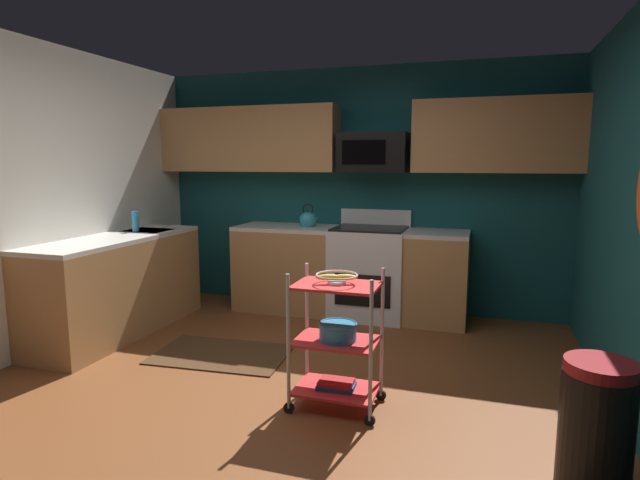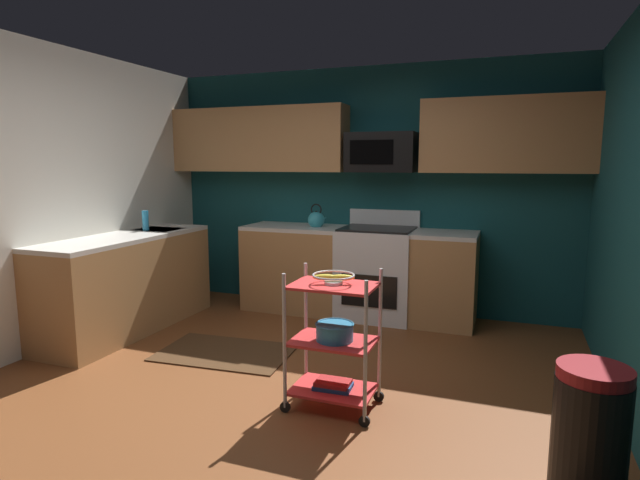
{
  "view_description": "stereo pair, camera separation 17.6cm",
  "coord_description": "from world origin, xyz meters",
  "px_view_note": "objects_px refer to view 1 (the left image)",
  "views": [
    {
      "loc": [
        1.33,
        -3.03,
        1.59
      ],
      "look_at": [
        0.23,
        0.41,
        1.05
      ],
      "focal_mm": 28.75,
      "sensor_mm": 36.0,
      "label": 1
    },
    {
      "loc": [
        1.49,
        -2.97,
        1.59
      ],
      "look_at": [
        0.23,
        0.41,
        1.05
      ],
      "focal_mm": 28.75,
      "sensor_mm": 36.0,
      "label": 2
    }
  ],
  "objects_px": {
    "oven_range": "(369,271)",
    "microwave": "(373,153)",
    "kettle": "(308,220)",
    "dish_soap_bottle": "(135,222)",
    "trash_can": "(596,427)",
    "book_stack": "(336,384)",
    "rolling_cart": "(336,341)",
    "mixing_bowl_large": "(338,331)",
    "fruit_bowl": "(337,277)"
  },
  "relations": [
    {
      "from": "kettle",
      "to": "trash_can",
      "type": "bearing_deg",
      "value": -47.02
    },
    {
      "from": "book_stack",
      "to": "kettle",
      "type": "relative_size",
      "value": 0.96
    },
    {
      "from": "fruit_bowl",
      "to": "oven_range",
      "type": "bearing_deg",
      "value": 96.34
    },
    {
      "from": "rolling_cart",
      "to": "microwave",
      "type": "bearing_deg",
      "value": 96.05
    },
    {
      "from": "kettle",
      "to": "microwave",
      "type": "bearing_deg",
      "value": 9.15
    },
    {
      "from": "book_stack",
      "to": "dish_soap_bottle",
      "type": "xyz_separation_m",
      "value": [
        -2.41,
        1.17,
        0.87
      ]
    },
    {
      "from": "microwave",
      "to": "kettle",
      "type": "bearing_deg",
      "value": -170.85
    },
    {
      "from": "mixing_bowl_large",
      "to": "book_stack",
      "type": "xyz_separation_m",
      "value": [
        -0.01,
        0.0,
        -0.37
      ]
    },
    {
      "from": "oven_range",
      "to": "microwave",
      "type": "xyz_separation_m",
      "value": [
        -0.0,
        0.1,
        1.22
      ]
    },
    {
      "from": "dish_soap_bottle",
      "to": "rolling_cart",
      "type": "bearing_deg",
      "value": -25.97
    },
    {
      "from": "kettle",
      "to": "dish_soap_bottle",
      "type": "bearing_deg",
      "value": -149.49
    },
    {
      "from": "microwave",
      "to": "rolling_cart",
      "type": "relative_size",
      "value": 0.77
    },
    {
      "from": "fruit_bowl",
      "to": "book_stack",
      "type": "height_order",
      "value": "fruit_bowl"
    },
    {
      "from": "mixing_bowl_large",
      "to": "book_stack",
      "type": "bearing_deg",
      "value": 180.0
    },
    {
      "from": "oven_range",
      "to": "book_stack",
      "type": "xyz_separation_m",
      "value": [
        0.23,
        -2.06,
        -0.32
      ]
    },
    {
      "from": "microwave",
      "to": "fruit_bowl",
      "type": "xyz_separation_m",
      "value": [
        0.23,
        -2.17,
        -0.82
      ]
    },
    {
      "from": "oven_range",
      "to": "microwave",
      "type": "bearing_deg",
      "value": 90.26
    },
    {
      "from": "rolling_cart",
      "to": "kettle",
      "type": "bearing_deg",
      "value": 113.69
    },
    {
      "from": "dish_soap_bottle",
      "to": "book_stack",
      "type": "bearing_deg",
      "value": -25.97
    },
    {
      "from": "microwave",
      "to": "mixing_bowl_large",
      "type": "bearing_deg",
      "value": -83.71
    },
    {
      "from": "microwave",
      "to": "trash_can",
      "type": "relative_size",
      "value": 1.06
    },
    {
      "from": "rolling_cart",
      "to": "mixing_bowl_large",
      "type": "height_order",
      "value": "rolling_cart"
    },
    {
      "from": "kettle",
      "to": "trash_can",
      "type": "relative_size",
      "value": 0.4
    },
    {
      "from": "trash_can",
      "to": "rolling_cart",
      "type": "bearing_deg",
      "value": 162.5
    },
    {
      "from": "fruit_bowl",
      "to": "dish_soap_bottle",
      "type": "xyz_separation_m",
      "value": [
        -2.41,
        1.17,
        0.14
      ]
    },
    {
      "from": "microwave",
      "to": "kettle",
      "type": "xyz_separation_m",
      "value": [
        -0.67,
        -0.11,
        -0.7
      ]
    },
    {
      "from": "mixing_bowl_large",
      "to": "oven_range",
      "type": "bearing_deg",
      "value": 96.6
    },
    {
      "from": "oven_range",
      "to": "rolling_cart",
      "type": "bearing_deg",
      "value": -83.66
    },
    {
      "from": "mixing_bowl_large",
      "to": "kettle",
      "type": "bearing_deg",
      "value": 113.9
    },
    {
      "from": "mixing_bowl_large",
      "to": "dish_soap_bottle",
      "type": "height_order",
      "value": "dish_soap_bottle"
    },
    {
      "from": "book_stack",
      "to": "microwave",
      "type": "bearing_deg",
      "value": 96.05
    },
    {
      "from": "microwave",
      "to": "dish_soap_bottle",
      "type": "distance_m",
      "value": 2.49
    },
    {
      "from": "microwave",
      "to": "kettle",
      "type": "distance_m",
      "value": 0.98
    },
    {
      "from": "kettle",
      "to": "dish_soap_bottle",
      "type": "distance_m",
      "value": 1.75
    },
    {
      "from": "rolling_cart",
      "to": "dish_soap_bottle",
      "type": "height_order",
      "value": "dish_soap_bottle"
    },
    {
      "from": "microwave",
      "to": "kettle",
      "type": "height_order",
      "value": "microwave"
    },
    {
      "from": "fruit_bowl",
      "to": "dish_soap_bottle",
      "type": "distance_m",
      "value": 2.68
    },
    {
      "from": "rolling_cart",
      "to": "kettle",
      "type": "xyz_separation_m",
      "value": [
        -0.9,
        2.06,
        0.54
      ]
    },
    {
      "from": "oven_range",
      "to": "dish_soap_bottle",
      "type": "xyz_separation_m",
      "value": [
        -2.18,
        -0.89,
        0.54
      ]
    },
    {
      "from": "dish_soap_bottle",
      "to": "trash_can",
      "type": "distance_m",
      "value": 4.23
    },
    {
      "from": "trash_can",
      "to": "dish_soap_bottle",
      "type": "bearing_deg",
      "value": 157.08
    },
    {
      "from": "rolling_cart",
      "to": "kettle",
      "type": "height_order",
      "value": "kettle"
    },
    {
      "from": "oven_range",
      "to": "microwave",
      "type": "height_order",
      "value": "microwave"
    },
    {
      "from": "book_stack",
      "to": "trash_can",
      "type": "bearing_deg",
      "value": -17.5
    },
    {
      "from": "fruit_bowl",
      "to": "kettle",
      "type": "xyz_separation_m",
      "value": [
        -0.9,
        2.06,
        0.12
      ]
    },
    {
      "from": "oven_range",
      "to": "book_stack",
      "type": "height_order",
      "value": "oven_range"
    },
    {
      "from": "rolling_cart",
      "to": "kettle",
      "type": "distance_m",
      "value": 2.31
    },
    {
      "from": "oven_range",
      "to": "kettle",
      "type": "bearing_deg",
      "value": -179.67
    },
    {
      "from": "rolling_cart",
      "to": "book_stack",
      "type": "distance_m",
      "value": 0.3
    },
    {
      "from": "microwave",
      "to": "mixing_bowl_large",
      "type": "relative_size",
      "value": 2.78
    }
  ]
}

